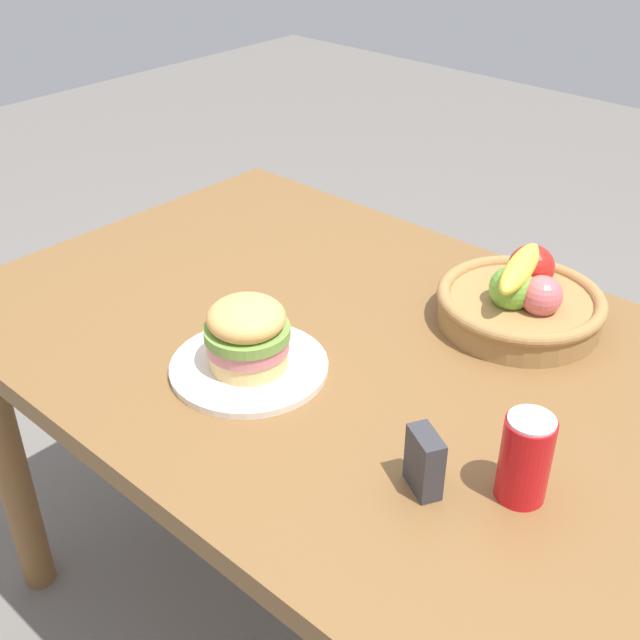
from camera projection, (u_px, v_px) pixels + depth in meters
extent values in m
plane|color=slate|center=(346.00, 630.00, 1.74)|extent=(8.00, 8.00, 0.00)
cube|color=brown|center=(354.00, 355.00, 1.35)|extent=(1.40, 0.90, 0.04)
cylinder|color=brown|center=(10.00, 463.00, 1.67)|extent=(0.07, 0.07, 0.71)
cylinder|color=brown|center=(263.00, 323.00, 2.14)|extent=(0.07, 0.07, 0.71)
cylinder|color=silver|center=(249.00, 367.00, 1.28)|extent=(0.25, 0.25, 0.01)
cylinder|color=#E5BC75|center=(248.00, 356.00, 1.27)|extent=(0.13, 0.13, 0.03)
cylinder|color=#C67075|center=(248.00, 342.00, 1.25)|extent=(0.13, 0.13, 0.02)
cylinder|color=olive|center=(247.00, 332.00, 1.24)|extent=(0.14, 0.14, 0.02)
ellipsoid|color=#EAAD5D|center=(246.00, 318.00, 1.23)|extent=(0.12, 0.12, 0.06)
cylinder|color=red|center=(525.00, 459.00, 1.01)|extent=(0.07, 0.07, 0.12)
cylinder|color=silver|center=(532.00, 420.00, 0.98)|extent=(0.06, 0.06, 0.00)
cylinder|color=#9E7542|center=(519.00, 310.00, 1.39)|extent=(0.28, 0.28, 0.05)
torus|color=#9E7542|center=(521.00, 298.00, 1.37)|extent=(0.29, 0.29, 0.02)
sphere|color=#D16066|center=(542.00, 296.00, 1.33)|extent=(0.07, 0.07, 0.07)
sphere|color=red|center=(531.00, 268.00, 1.41)|extent=(0.08, 0.08, 0.08)
sphere|color=#6BAD38|center=(512.00, 288.00, 1.35)|extent=(0.08, 0.08, 0.08)
ellipsoid|color=yellow|center=(520.00, 268.00, 1.34)|extent=(0.10, 0.19, 0.05)
cube|color=#333338|center=(424.00, 462.00, 1.03)|extent=(0.07, 0.06, 0.09)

